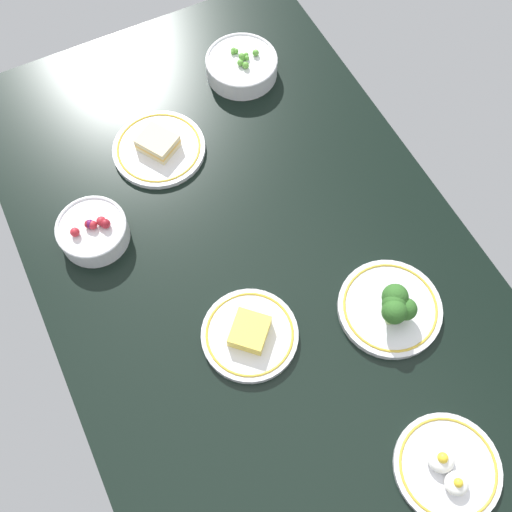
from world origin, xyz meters
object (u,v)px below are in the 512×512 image
at_px(plate_sandwich, 159,147).
at_px(bowl_peas, 242,66).
at_px(plate_cheese, 250,334).
at_px(plate_eggs, 447,468).
at_px(plate_broccoli, 392,307).
at_px(bowl_berries, 93,231).

xyz_separation_m(plate_sandwich, bowl_peas, (-0.12, 0.26, 0.01)).
bearing_deg(plate_cheese, plate_sandwich, 178.52).
distance_m(bowl_peas, plate_eggs, 0.95).
distance_m(plate_broccoli, plate_eggs, 0.29).
height_order(plate_broccoli, bowl_peas, plate_broccoli).
bearing_deg(plate_eggs, plate_sandwich, -167.60).
relative_size(bowl_peas, bowl_berries, 1.18).
xyz_separation_m(plate_broccoli, bowl_berries, (-0.41, -0.45, 0.00)).
distance_m(plate_cheese, bowl_berries, 0.38).
relative_size(plate_sandwich, plate_broccoli, 1.01).
height_order(plate_broccoli, plate_eggs, plate_broccoli).
height_order(plate_eggs, bowl_berries, bowl_berries).
bearing_deg(plate_eggs, plate_broccoli, 167.01).
height_order(plate_sandwich, plate_eggs, same).
distance_m(plate_sandwich, plate_eggs, 0.85).
bearing_deg(plate_cheese, plate_eggs, 28.32).
distance_m(plate_cheese, plate_broccoli, 0.27).
height_order(plate_sandwich, bowl_peas, bowl_peas).
relative_size(plate_eggs, bowl_berries, 1.30).
relative_size(plate_broccoli, bowl_berries, 1.41).
xyz_separation_m(plate_broccoli, plate_eggs, (0.29, -0.07, -0.02)).
height_order(plate_broccoli, bowl_berries, plate_broccoli).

